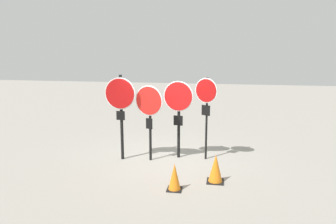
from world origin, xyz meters
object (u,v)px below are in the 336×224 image
traffic_cone_0 (175,177)px  traffic_cone_1 (216,168)px  stop_sign_1 (149,108)px  stop_sign_3 (206,100)px  stop_sign_2 (178,105)px  stop_sign_0 (120,102)px

traffic_cone_0 → traffic_cone_1: bearing=33.6°
traffic_cone_0 → traffic_cone_1: (0.94, 0.62, 0.03)m
stop_sign_1 → traffic_cone_0: bearing=-44.4°
stop_sign_3 → stop_sign_2: bearing=-152.9°
traffic_cone_1 → stop_sign_0: bearing=156.7°
stop_sign_3 → traffic_cone_0: (-0.59, -2.24, -1.48)m
stop_sign_3 → traffic_cone_0: bearing=-77.3°
traffic_cone_1 → stop_sign_1: bearing=147.4°
stop_sign_1 → stop_sign_3: size_ratio=0.91×
stop_sign_3 → traffic_cone_1: size_ratio=3.44×
stop_sign_0 → stop_sign_1: stop_sign_0 is taller
stop_sign_0 → stop_sign_2: bearing=18.5°
traffic_cone_0 → stop_sign_1: bearing=118.4°
stop_sign_2 → traffic_cone_1: (1.15, -1.62, -1.27)m
stop_sign_2 → stop_sign_3: size_ratio=0.95×
stop_sign_3 → traffic_cone_1: stop_sign_3 is taller
stop_sign_2 → traffic_cone_0: (0.22, -2.24, -1.31)m
stop_sign_0 → traffic_cone_0: stop_sign_0 is taller
stop_sign_2 → stop_sign_3: stop_sign_3 is taller
stop_sign_0 → stop_sign_2: 1.68m
stop_sign_1 → stop_sign_3: bearing=30.3°
stop_sign_0 → traffic_cone_0: (1.84, -1.82, -1.41)m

